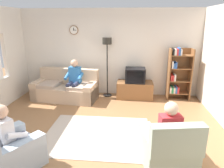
{
  "coord_description": "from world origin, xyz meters",
  "views": [
    {
      "loc": [
        0.68,
        -3.79,
        2.29
      ],
      "look_at": [
        0.24,
        0.86,
        0.86
      ],
      "focal_mm": 32.47,
      "sensor_mm": 36.0,
      "label": 1
    }
  ],
  "objects_px": {
    "floor_lamp": "(107,51)",
    "armchair_near_bookshelf": "(168,149)",
    "person_on_couch": "(74,78)",
    "person_in_right_armchair": "(167,129)",
    "person_in_left_armchair": "(10,133)",
    "couch": "(66,89)",
    "tv": "(135,75)",
    "tv_stand": "(135,90)",
    "bookshelf": "(178,73)",
    "armchair_near_window": "(7,153)"
  },
  "relations": [
    {
      "from": "floor_lamp",
      "to": "armchair_near_bookshelf",
      "type": "xyz_separation_m",
      "value": [
        1.38,
        -3.19,
        -1.16
      ]
    },
    {
      "from": "floor_lamp",
      "to": "person_on_couch",
      "type": "xyz_separation_m",
      "value": [
        -0.94,
        -0.51,
        -0.75
      ]
    },
    {
      "from": "floor_lamp",
      "to": "person_in_right_armchair",
      "type": "relative_size",
      "value": 1.65
    },
    {
      "from": "floor_lamp",
      "to": "person_in_left_armchair",
      "type": "distance_m",
      "value": 3.76
    },
    {
      "from": "couch",
      "to": "floor_lamp",
      "type": "relative_size",
      "value": 1.07
    },
    {
      "from": "floor_lamp",
      "to": "person_in_right_armchair",
      "type": "height_order",
      "value": "floor_lamp"
    },
    {
      "from": "tv",
      "to": "tv_stand",
      "type": "bearing_deg",
      "value": 90.0
    },
    {
      "from": "bookshelf",
      "to": "person_in_left_armchair",
      "type": "height_order",
      "value": "bookshelf"
    },
    {
      "from": "couch",
      "to": "floor_lamp",
      "type": "xyz_separation_m",
      "value": [
        1.24,
        0.4,
        1.14
      ]
    },
    {
      "from": "person_in_left_armchair",
      "to": "person_in_right_armchair",
      "type": "height_order",
      "value": "same"
    },
    {
      "from": "armchair_near_window",
      "to": "person_on_couch",
      "type": "height_order",
      "value": "person_on_couch"
    },
    {
      "from": "couch",
      "to": "tv_stand",
      "type": "relative_size",
      "value": 1.81
    },
    {
      "from": "tv",
      "to": "bookshelf",
      "type": "relative_size",
      "value": 0.38
    },
    {
      "from": "armchair_near_bookshelf",
      "to": "armchair_near_window",
      "type": "bearing_deg",
      "value": -172.03
    },
    {
      "from": "tv_stand",
      "to": "floor_lamp",
      "type": "height_order",
      "value": "floor_lamp"
    },
    {
      "from": "floor_lamp",
      "to": "armchair_near_bookshelf",
      "type": "relative_size",
      "value": 1.85
    },
    {
      "from": "person_on_couch",
      "to": "couch",
      "type": "bearing_deg",
      "value": 160.17
    },
    {
      "from": "couch",
      "to": "person_in_right_armchair",
      "type": "height_order",
      "value": "person_in_right_armchair"
    },
    {
      "from": "bookshelf",
      "to": "floor_lamp",
      "type": "xyz_separation_m",
      "value": [
        -2.15,
        0.03,
        0.65
      ]
    },
    {
      "from": "tv_stand",
      "to": "armchair_near_bookshelf",
      "type": "height_order",
      "value": "armchair_near_bookshelf"
    },
    {
      "from": "armchair_near_bookshelf",
      "to": "person_in_left_armchair",
      "type": "height_order",
      "value": "person_in_left_armchair"
    },
    {
      "from": "couch",
      "to": "person_on_couch",
      "type": "bearing_deg",
      "value": -19.83
    },
    {
      "from": "armchair_near_bookshelf",
      "to": "person_in_left_armchair",
      "type": "bearing_deg",
      "value": -173.6
    },
    {
      "from": "person_in_left_armchair",
      "to": "person_in_right_armchair",
      "type": "xyz_separation_m",
      "value": [
        2.51,
        0.37,
        0.0
      ]
    },
    {
      "from": "couch",
      "to": "tv",
      "type": "height_order",
      "value": "tv"
    },
    {
      "from": "floor_lamp",
      "to": "armchair_near_window",
      "type": "distance_m",
      "value": 3.93
    },
    {
      "from": "person_in_left_armchair",
      "to": "tv_stand",
      "type": "bearing_deg",
      "value": 59.13
    },
    {
      "from": "couch",
      "to": "person_in_right_armchair",
      "type": "bearing_deg",
      "value": -46.11
    },
    {
      "from": "tv_stand",
      "to": "bookshelf",
      "type": "height_order",
      "value": "bookshelf"
    },
    {
      "from": "couch",
      "to": "armchair_near_window",
      "type": "height_order",
      "value": "same"
    },
    {
      "from": "armchair_near_window",
      "to": "bookshelf",
      "type": "bearing_deg",
      "value": 46.51
    },
    {
      "from": "bookshelf",
      "to": "armchair_near_bookshelf",
      "type": "bearing_deg",
      "value": -103.75
    },
    {
      "from": "tv",
      "to": "person_in_right_armchair",
      "type": "xyz_separation_m",
      "value": [
        0.49,
        -2.98,
        -0.13
      ]
    },
    {
      "from": "person_on_couch",
      "to": "floor_lamp",
      "type": "bearing_deg",
      "value": 28.5
    },
    {
      "from": "armchair_near_window",
      "to": "person_on_couch",
      "type": "distance_m",
      "value": 3.08
    },
    {
      "from": "couch",
      "to": "floor_lamp",
      "type": "distance_m",
      "value": 1.73
    },
    {
      "from": "floor_lamp",
      "to": "person_in_left_armchair",
      "type": "height_order",
      "value": "floor_lamp"
    },
    {
      "from": "armchair_near_bookshelf",
      "to": "person_on_couch",
      "type": "xyz_separation_m",
      "value": [
        -2.31,
        2.69,
        0.41
      ]
    },
    {
      "from": "tv",
      "to": "armchair_near_window",
      "type": "xyz_separation_m",
      "value": [
        -2.07,
        -3.43,
        -0.45
      ]
    },
    {
      "from": "armchair_near_bookshelf",
      "to": "person_on_couch",
      "type": "relative_size",
      "value": 0.8
    },
    {
      "from": "tv_stand",
      "to": "tv",
      "type": "xyz_separation_m",
      "value": [
        0.0,
        -0.02,
        0.48
      ]
    },
    {
      "from": "armchair_near_bookshelf",
      "to": "person_on_couch",
      "type": "bearing_deg",
      "value": 130.76
    },
    {
      "from": "person_on_couch",
      "to": "person_in_left_armchair",
      "type": "bearing_deg",
      "value": -94.05
    },
    {
      "from": "armchair_near_window",
      "to": "person_in_right_armchair",
      "type": "height_order",
      "value": "person_in_right_armchair"
    },
    {
      "from": "tv_stand",
      "to": "floor_lamp",
      "type": "xyz_separation_m",
      "value": [
        -0.87,
        0.1,
        1.19
      ]
    },
    {
      "from": "bookshelf",
      "to": "armchair_near_window",
      "type": "relative_size",
      "value": 1.36
    },
    {
      "from": "armchair_near_window",
      "to": "armchair_near_bookshelf",
      "type": "relative_size",
      "value": 1.17
    },
    {
      "from": "tv_stand",
      "to": "armchair_near_window",
      "type": "bearing_deg",
      "value": -120.87
    },
    {
      "from": "tv_stand",
      "to": "bookshelf",
      "type": "xyz_separation_m",
      "value": [
        1.28,
        0.07,
        0.55
      ]
    },
    {
      "from": "couch",
      "to": "armchair_near_bookshelf",
      "type": "height_order",
      "value": "same"
    }
  ]
}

